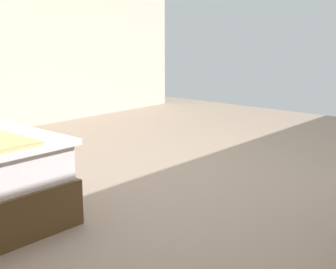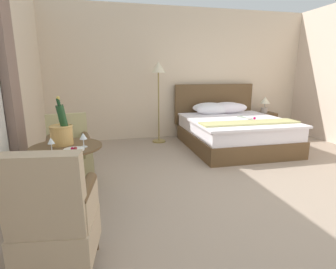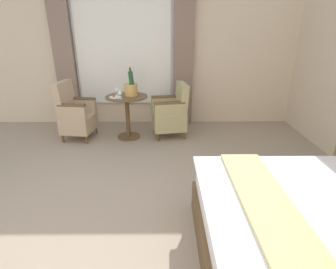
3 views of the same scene
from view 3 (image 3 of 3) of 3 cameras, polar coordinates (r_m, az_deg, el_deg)
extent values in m
plane|color=gray|center=(2.91, -16.45, -16.54)|extent=(7.95, 7.95, 0.00)
cube|color=beige|center=(5.23, -9.42, 17.78)|extent=(0.12, 6.57, 2.83)
cube|color=white|center=(5.16, -9.56, 17.73)|extent=(0.02, 1.83, 2.03)
cube|color=white|center=(5.13, -9.61, 17.70)|extent=(0.02, 1.74, 1.99)
cube|color=#866B5E|center=(5.04, 3.32, 16.00)|extent=(0.10, 0.36, 2.50)
cube|color=gray|center=(5.37, -21.61, 14.93)|extent=(0.10, 0.36, 2.50)
cube|color=#C5C07B|center=(1.99, 21.92, -15.80)|extent=(1.78, 0.36, 0.03)
cylinder|color=olive|center=(3.88, 31.46, -8.45)|extent=(0.28, 0.28, 0.03)
cylinder|color=brown|center=(4.67, -8.51, -0.39)|extent=(0.39, 0.39, 0.03)
cylinder|color=brown|center=(4.55, -8.75, 3.62)|extent=(0.07, 0.07, 0.72)
cylinder|color=brown|center=(4.45, -9.02, 8.14)|extent=(0.70, 0.70, 0.02)
cylinder|color=tan|center=(4.46, -8.06, 9.61)|extent=(0.22, 0.22, 0.19)
torus|color=tan|center=(4.44, -8.12, 10.81)|extent=(0.23, 0.23, 0.02)
cylinder|color=white|center=(4.44, -8.11, 10.56)|extent=(0.19, 0.19, 0.03)
cylinder|color=#1E4723|center=(4.40, -8.00, 11.56)|extent=(0.11, 0.10, 0.31)
cylinder|color=#193D1E|center=(4.40, -8.30, 13.94)|extent=(0.04, 0.04, 0.08)
sphere|color=gold|center=(4.39, -8.33, 14.39)|extent=(0.04, 0.04, 0.04)
cylinder|color=white|center=(4.57, -11.01, 8.54)|extent=(0.07, 0.07, 0.01)
cylinder|color=white|center=(4.56, -11.05, 9.01)|extent=(0.01, 0.01, 0.07)
cone|color=white|center=(4.55, -11.11, 9.80)|extent=(0.07, 0.07, 0.06)
cylinder|color=white|center=(4.29, -10.35, 7.71)|extent=(0.07, 0.07, 0.01)
cylinder|color=white|center=(4.28, -10.38, 8.23)|extent=(0.01, 0.01, 0.07)
cone|color=white|center=(4.26, -10.45, 9.14)|extent=(0.07, 0.07, 0.06)
cylinder|color=white|center=(4.38, -11.40, 7.99)|extent=(0.20, 0.20, 0.01)
sphere|color=#A40E30|center=(4.39, -11.72, 8.24)|extent=(0.03, 0.03, 0.03)
sphere|color=maroon|center=(4.37, -11.74, 8.15)|extent=(0.03, 0.03, 0.03)
cylinder|color=brown|center=(4.85, -3.02, 1.40)|extent=(0.04, 0.04, 0.14)
cylinder|color=brown|center=(4.43, -2.31, -0.61)|extent=(0.04, 0.04, 0.14)
cylinder|color=brown|center=(4.92, 2.38, 1.73)|extent=(0.04, 0.04, 0.14)
cylinder|color=brown|center=(4.51, 3.57, -0.22)|extent=(0.04, 0.04, 0.14)
cube|color=tan|center=(4.60, 0.16, 3.18)|extent=(0.61, 0.63, 0.30)
cube|color=tan|center=(4.53, 2.98, 8.06)|extent=(0.52, 0.23, 0.50)
cube|color=tan|center=(4.72, -0.53, 6.86)|extent=(0.17, 0.51, 0.20)
cylinder|color=brown|center=(4.70, -0.53, 8.03)|extent=(0.17, 0.51, 0.09)
cube|color=tan|center=(4.32, 0.40, 5.40)|extent=(0.17, 0.51, 0.20)
cylinder|color=brown|center=(4.29, 0.40, 6.67)|extent=(0.17, 0.51, 0.09)
cylinder|color=brown|center=(4.54, -17.36, -1.08)|extent=(0.04, 0.04, 0.14)
cylinder|color=brown|center=(4.93, -15.34, 0.95)|extent=(0.04, 0.04, 0.14)
cylinder|color=brown|center=(4.72, -21.87, -0.83)|extent=(0.04, 0.04, 0.14)
cylinder|color=brown|center=(5.09, -19.58, 1.12)|extent=(0.04, 0.04, 0.14)
cube|color=tan|center=(4.75, -18.83, 2.35)|extent=(0.59, 0.55, 0.27)
cube|color=tan|center=(4.72, -21.58, 7.22)|extent=(0.52, 0.22, 0.58)
cube|color=tan|center=(4.48, -20.10, 4.39)|extent=(0.14, 0.45, 0.23)
cylinder|color=brown|center=(4.45, -20.29, 5.79)|extent=(0.14, 0.45, 0.09)
cube|color=tan|center=(4.85, -17.93, 5.95)|extent=(0.14, 0.45, 0.23)
cylinder|color=brown|center=(4.82, -18.08, 7.25)|extent=(0.14, 0.45, 0.09)
camera|label=1|loc=(5.15, 24.59, 14.40)|focal=50.00mm
camera|label=2|loc=(5.10, -42.58, 12.83)|focal=28.00mm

